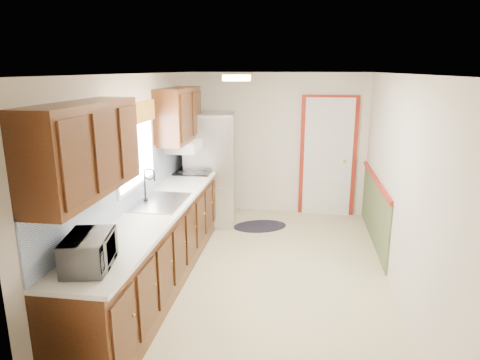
% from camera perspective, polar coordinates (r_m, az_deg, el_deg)
% --- Properties ---
extents(room_shell, '(3.20, 5.20, 2.52)m').
position_cam_1_polar(room_shell, '(4.95, 3.35, -0.09)').
color(room_shell, '#C5BA8A').
rests_on(room_shell, ground).
extents(kitchen_run, '(0.63, 4.00, 2.20)m').
position_cam_1_polar(kitchen_run, '(5.04, -11.19, -4.69)').
color(kitchen_run, '#3D1E0D').
rests_on(kitchen_run, ground).
extents(back_wall_trim, '(1.12, 2.30, 2.08)m').
position_cam_1_polar(back_wall_trim, '(7.18, 12.83, 1.65)').
color(back_wall_trim, maroon).
rests_on(back_wall_trim, ground).
extents(ceiling_fixture, '(0.30, 0.30, 0.06)m').
position_cam_1_polar(ceiling_fixture, '(4.62, -0.47, 13.46)').
color(ceiling_fixture, '#FFD88C').
rests_on(ceiling_fixture, room_shell).
extents(microwave, '(0.36, 0.53, 0.33)m').
position_cam_1_polar(microwave, '(3.55, -19.53, -8.58)').
color(microwave, white).
rests_on(microwave, kitchen_run).
extents(refrigerator, '(0.82, 0.79, 1.80)m').
position_cam_1_polar(refrigerator, '(6.85, -3.91, 1.46)').
color(refrigerator, '#B7B7BC').
rests_on(refrigerator, ground).
extents(rug, '(0.99, 0.81, 0.01)m').
position_cam_1_polar(rug, '(6.91, 2.68, -6.15)').
color(rug, black).
rests_on(rug, ground).
extents(cooktop, '(0.54, 0.65, 0.02)m').
position_cam_1_polar(cooktop, '(6.55, -6.01, 1.26)').
color(cooktop, black).
rests_on(cooktop, kitchen_run).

